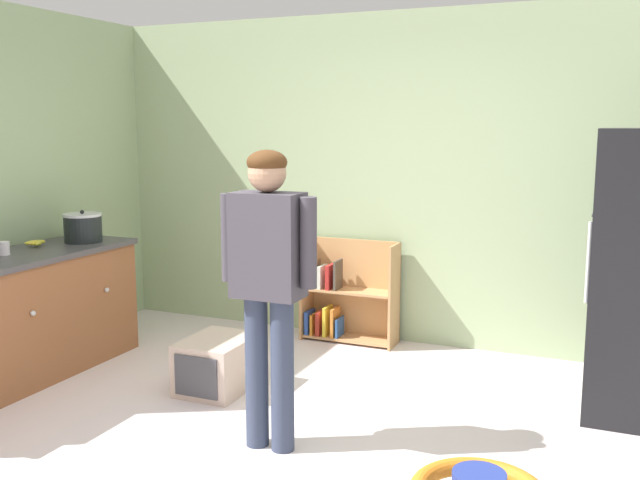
# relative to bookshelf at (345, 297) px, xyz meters

# --- Properties ---
(ground_plane) EXTENTS (12.00, 12.00, 0.00)m
(ground_plane) POSITION_rel_bookshelf_xyz_m (0.42, -2.15, -0.37)
(ground_plane) COLOR silver
(ground_plane) RESTS_ON ground
(back_wall) EXTENTS (5.20, 0.06, 2.70)m
(back_wall) POSITION_rel_bookshelf_xyz_m (0.42, 0.18, 0.98)
(back_wall) COLOR #A2B98A
(back_wall) RESTS_ON ground
(left_side_wall) EXTENTS (0.06, 2.99, 2.70)m
(left_side_wall) POSITION_rel_bookshelf_xyz_m (-2.21, -1.34, 0.98)
(left_side_wall) COLOR #9EB889
(left_side_wall) RESTS_ON ground
(bookshelf) EXTENTS (0.80, 0.28, 0.85)m
(bookshelf) POSITION_rel_bookshelf_xyz_m (0.00, 0.00, 0.00)
(bookshelf) COLOR tan
(bookshelf) RESTS_ON ground
(standing_person) EXTENTS (0.57, 0.22, 1.67)m
(standing_person) POSITION_rel_bookshelf_xyz_m (0.35, -2.09, 0.64)
(standing_person) COLOR #343D55
(standing_person) RESTS_ON ground
(pet_carrier) EXTENTS (0.42, 0.55, 0.36)m
(pet_carrier) POSITION_rel_bookshelf_xyz_m (-0.38, -1.43, -0.19)
(pet_carrier) COLOR beige
(pet_carrier) RESTS_ON ground
(crock_pot) EXTENTS (0.29, 0.29, 0.25)m
(crock_pot) POSITION_rel_bookshelf_xyz_m (-1.74, -1.15, 0.65)
(crock_pot) COLOR black
(crock_pot) RESTS_ON kitchen_counter
(banana_bunch) EXTENTS (0.15, 0.16, 0.04)m
(banana_bunch) POSITION_rel_bookshelf_xyz_m (-1.91, -1.45, 0.56)
(banana_bunch) COLOR yellow
(banana_bunch) RESTS_ON kitchen_counter
(orange_cup) EXTENTS (0.08, 0.08, 0.09)m
(orange_cup) POSITION_rel_bookshelf_xyz_m (-1.92, -0.93, 0.58)
(orange_cup) COLOR orange
(orange_cup) RESTS_ON kitchen_counter
(white_cup) EXTENTS (0.08, 0.08, 0.09)m
(white_cup) POSITION_rel_bookshelf_xyz_m (-1.86, -1.82, 0.58)
(white_cup) COLOR white
(white_cup) RESTS_ON kitchen_counter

